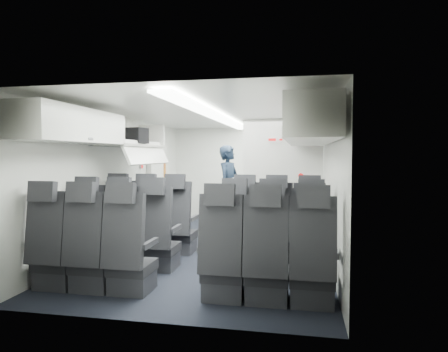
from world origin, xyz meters
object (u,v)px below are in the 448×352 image
at_px(flight_attendant, 229,188).
at_px(galley_unit, 285,180).
at_px(seat_row_rear, 175,260).
at_px(boarding_door, 157,182).
at_px(seat_row_front, 212,229).
at_px(seat_row_mid, 197,242).
at_px(carry_on_bag, 133,136).

bearing_deg(flight_attendant, galley_unit, -24.66).
relative_size(seat_row_rear, boarding_door, 1.79).
bearing_deg(boarding_door, flight_attendant, 0.52).
xyz_separation_m(boarding_door, flight_attendant, (1.52, 0.01, -0.10)).
bearing_deg(seat_row_rear, seat_row_front, 90.00).
relative_size(seat_row_front, seat_row_rear, 1.00).
distance_m(seat_row_mid, flight_attendant, 3.04).
bearing_deg(galley_unit, carry_on_bag, -127.50).
distance_m(flight_attendant, carry_on_bag, 2.43).
bearing_deg(flight_attendant, seat_row_front, -158.54).
bearing_deg(seat_row_front, carry_on_bag, 169.75).
distance_m(seat_row_mid, carry_on_bag, 2.27).
xyz_separation_m(seat_row_rear, galley_unit, (0.95, 5.05, 0.55)).
height_order(seat_row_mid, seat_row_rear, same).
bearing_deg(flight_attendant, boarding_door, 108.70).
height_order(seat_row_front, carry_on_bag, carry_on_bag).
distance_m(seat_row_mid, boarding_door, 3.45).
distance_m(seat_row_mid, seat_row_rear, 0.90).
relative_size(seat_row_rear, flight_attendant, 1.95).
distance_m(seat_row_front, seat_row_mid, 0.90).
xyz_separation_m(seat_row_mid, carry_on_bag, (-1.36, 1.15, 1.42)).
distance_m(galley_unit, flight_attendant, 1.58).
height_order(seat_row_rear, carry_on_bag, carry_on_bag).
relative_size(boarding_door, carry_on_bag, 4.46).
bearing_deg(seat_row_front, seat_row_mid, -90.00).
relative_size(seat_row_rear, galley_unit, 1.75).
distance_m(seat_row_front, flight_attendant, 2.15).
bearing_deg(seat_row_mid, seat_row_front, 90.00).
relative_size(flight_attendant, carry_on_bag, 4.09).
xyz_separation_m(seat_row_rear, flight_attendant, (-0.12, 3.90, 0.45)).
distance_m(boarding_door, flight_attendant, 1.52).
bearing_deg(seat_row_rear, seat_row_mid, 90.00).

